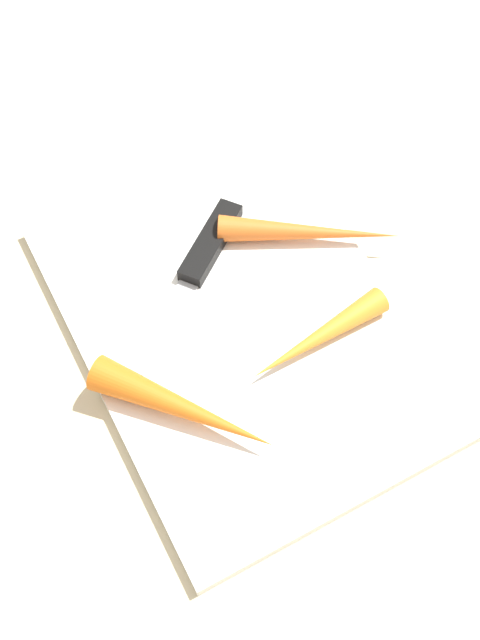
# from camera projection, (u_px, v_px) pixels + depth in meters

# --- Properties ---
(ground_plane) EXTENTS (1.40, 1.40, 0.00)m
(ground_plane) POSITION_uv_depth(u_px,v_px,m) (240.00, 327.00, 0.64)
(ground_plane) COLOR #C6B793
(cutting_board) EXTENTS (0.36, 0.26, 0.01)m
(cutting_board) POSITION_uv_depth(u_px,v_px,m) (240.00, 324.00, 0.63)
(cutting_board) COLOR white
(cutting_board) RESTS_ON ground_plane
(knife) EXTENTS (0.14, 0.17, 0.01)m
(knife) POSITION_uv_depth(u_px,v_px,m) (204.00, 254.00, 0.66)
(knife) COLOR #B7B7BC
(knife) RESTS_ON cutting_board
(carrot_shortest) EXTENTS (0.04, 0.13, 0.02)m
(carrot_shortest) POSITION_uv_depth(u_px,v_px,m) (318.00, 337.00, 0.61)
(carrot_shortest) COLOR orange
(carrot_shortest) RESTS_ON cutting_board
(carrot_medium) EXTENTS (0.14, 0.12, 0.03)m
(carrot_medium) POSITION_uv_depth(u_px,v_px,m) (183.00, 408.00, 0.57)
(carrot_medium) COLOR orange
(carrot_medium) RESTS_ON cutting_board
(carrot_longest) EXTENTS (0.10, 0.15, 0.02)m
(carrot_longest) POSITION_uv_depth(u_px,v_px,m) (309.00, 232.00, 0.66)
(carrot_longest) COLOR orange
(carrot_longest) RESTS_ON cutting_board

